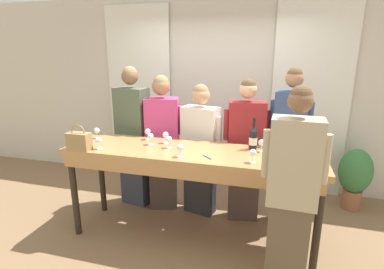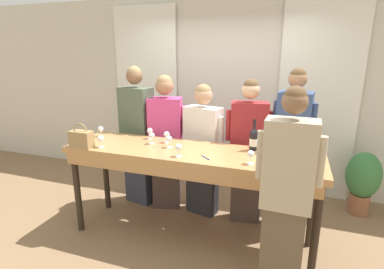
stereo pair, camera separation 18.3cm
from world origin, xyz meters
The scene contains 27 objects.
ground_plane centered at (0.00, 0.00, 0.00)m, with size 18.00×18.00×0.00m, color #846647.
wall_back centered at (0.00, 1.61, 1.40)m, with size 12.00×0.06×2.80m.
curtain_panel_left centered at (-1.28, 1.55, 1.34)m, with size 1.03×0.03×2.69m.
curtain_panel_right centered at (1.28, 1.55, 1.34)m, with size 1.03×0.03×2.69m.
tasting_bar centered at (0.00, -0.02, 0.92)m, with size 2.66×0.70×1.03m.
wine_bottle centered at (0.62, 0.21, 1.15)m, with size 0.08×0.08×0.33m.
handbag centered at (-1.11, -0.29, 1.12)m, with size 0.24×0.12×0.27m.
wine_glass_front_left centered at (-0.33, 0.17, 1.12)m, with size 0.07×0.07×0.13m.
wine_glass_front_mid centered at (0.84, -0.18, 1.12)m, with size 0.07×0.07×0.13m.
wine_glass_front_right centered at (-0.24, 0.02, 1.12)m, with size 0.07×0.07×0.13m.
wine_glass_center_left centered at (-0.47, 0.07, 1.12)m, with size 0.07×0.07×0.13m.
wine_glass_center_mid centered at (-1.17, 0.13, 1.12)m, with size 0.07×0.07×0.13m.
wine_glass_center_right centered at (0.99, -0.16, 1.12)m, with size 0.07×0.07×0.13m.
wine_glass_back_left centered at (-0.04, -0.22, 1.12)m, with size 0.07×0.07×0.13m.
wine_glass_back_mid centered at (-0.58, 0.25, 1.12)m, with size 0.07×0.07×0.13m.
wine_glass_back_right centered at (1.22, -0.23, 1.12)m, with size 0.07×0.07×0.13m.
wine_glass_near_host centered at (0.65, -0.19, 1.12)m, with size 0.07×0.07×0.13m.
wine_glass_by_bottle centered at (-0.93, -0.22, 1.12)m, with size 0.07×0.07×0.13m.
wine_glass_by_handbag centered at (0.71, 0.15, 1.12)m, with size 0.07×0.07×0.13m.
pen centered at (0.22, -0.17, 1.03)m, with size 0.11×0.10×0.01m.
guest_olive_jacket centered at (-0.94, 0.58, 0.95)m, with size 0.55×0.30×1.84m.
guest_pink_top centered at (-0.53, 0.58, 0.90)m, with size 0.52×0.34×1.74m.
guest_cream_sweater centered at (-0.03, 0.58, 0.85)m, with size 0.55×0.32×1.65m.
guest_striped_shirt centered at (0.51, 0.58, 0.89)m, with size 0.53×0.30×1.72m.
guest_navy_coat centered at (0.99, 0.58, 0.95)m, with size 0.46×0.31×1.85m.
host_pouring centered at (0.98, -0.59, 0.92)m, with size 0.49×0.24×1.79m.
potted_plant centered at (1.88, 1.19, 0.48)m, with size 0.41×0.41×0.82m.
Camera 1 is at (0.80, -2.83, 2.02)m, focal length 28.00 mm.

